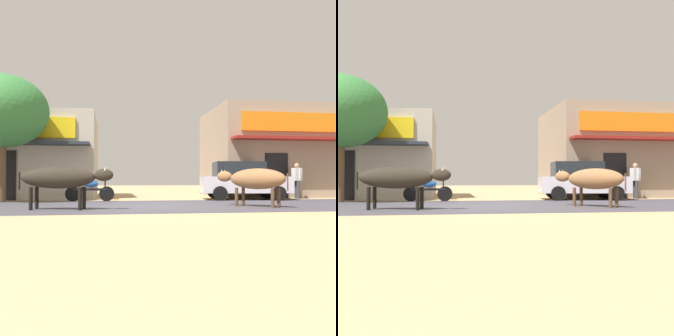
{
  "view_description": "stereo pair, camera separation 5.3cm",
  "coord_description": "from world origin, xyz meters",
  "views": [
    {
      "loc": [
        -1.3,
        -12.91,
        0.9
      ],
      "look_at": [
        0.82,
        1.0,
        1.3
      ],
      "focal_mm": 41.28,
      "sensor_mm": 36.0,
      "label": 1
    },
    {
      "loc": [
        -1.24,
        -12.92,
        0.9
      ],
      "look_at": [
        0.82,
        1.0,
        1.3
      ],
      "focal_mm": 41.28,
      "sensor_mm": 36.0,
      "label": 2
    }
  ],
  "objects": [
    {
      "name": "ground",
      "position": [
        0.0,
        0.0,
        0.0
      ],
      "size": [
        80.0,
        80.0,
        0.0
      ],
      "primitive_type": "plane",
      "color": "tan"
    },
    {
      "name": "asphalt_road",
      "position": [
        0.0,
        0.0,
        0.0
      ],
      "size": [
        72.0,
        6.11,
        0.0
      ],
      "primitive_type": "cube",
      "color": "#423F47",
      "rests_on": "ground"
    },
    {
      "name": "storefront_left_cafe",
      "position": [
        -5.9,
        6.92,
        1.99
      ],
      "size": [
        7.87,
        6.5,
        3.98
      ],
      "color": "#B5ABA0",
      "rests_on": "ground"
    },
    {
      "name": "storefront_right_club",
      "position": [
        7.28,
        6.92,
        2.3
      ],
      "size": [
        6.37,
        6.5,
        4.6
      ],
      "color": "gray",
      "rests_on": "ground"
    },
    {
      "name": "roadside_tree",
      "position": [
        -5.44,
        2.84,
        3.53
      ],
      "size": [
        3.56,
        3.56,
        4.97
      ],
      "color": "brown",
      "rests_on": "ground"
    },
    {
      "name": "parked_hatchback_car",
      "position": [
        4.49,
        3.33,
        0.84
      ],
      "size": [
        3.97,
        2.35,
        1.64
      ],
      "color": "silver",
      "rests_on": "ground"
    },
    {
      "name": "parked_motorcycle",
      "position": [
        -2.04,
        2.84,
        0.47
      ],
      "size": [
        1.94,
        0.27,
        1.05
      ],
      "color": "black",
      "rests_on": "ground"
    },
    {
      "name": "cow_near_brown",
      "position": [
        -2.71,
        -1.28,
        0.92
      ],
      "size": [
        2.78,
        1.06,
        1.26
      ],
      "color": "#2A251D",
      "rests_on": "ground"
    },
    {
      "name": "cow_far_dark",
      "position": [
        3.38,
        -0.98,
        0.89
      ],
      "size": [
        2.01,
        2.12,
        1.24
      ],
      "color": "#90623D",
      "rests_on": "ground"
    },
    {
      "name": "pedestrian_by_shop",
      "position": [
        7.11,
        3.49,
        0.95
      ],
      "size": [
        0.45,
        0.61,
        1.62
      ],
      "color": "#3F3F47",
      "rests_on": "ground"
    }
  ]
}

